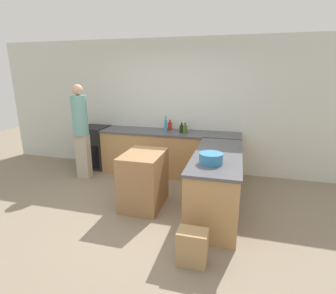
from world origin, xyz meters
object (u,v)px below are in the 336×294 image
object	(u,v)px
vinegar_bottle_clear	(181,126)
paper_bag	(192,247)
dish_soap_bottle	(166,125)
wine_bottle_dark	(182,128)
mixing_bowl	(211,158)
island_table	(144,180)
hot_sauce_bottle	(170,126)
person_by_range	(81,128)
range_oven	(95,147)
olive_oil_bottle	(185,129)

from	to	relation	value
vinegar_bottle_clear	paper_bag	distance (m)	2.88
dish_soap_bottle	paper_bag	bearing A→B (deg)	-68.56
wine_bottle_dark	vinegar_bottle_clear	world-z (taller)	vinegar_bottle_clear
mixing_bowl	island_table	bearing A→B (deg)	163.80
hot_sauce_bottle	mixing_bowl	bearing A→B (deg)	-61.16
person_by_range	range_oven	bearing A→B (deg)	100.58
range_oven	person_by_range	xyz separation A→B (m)	(0.12, -0.66, 0.56)
mixing_bowl	hot_sauce_bottle	xyz separation A→B (m)	(-1.04, 1.90, 0.01)
range_oven	vinegar_bottle_clear	distance (m)	2.00
paper_bag	wine_bottle_dark	bearing A→B (deg)	104.93
olive_oil_bottle	wine_bottle_dark	distance (m)	0.11
mixing_bowl	vinegar_bottle_clear	size ratio (longest dim) A/B	1.37
olive_oil_bottle	dish_soap_bottle	size ratio (longest dim) A/B	0.67
paper_bag	island_table	bearing A→B (deg)	130.65
vinegar_bottle_clear	hot_sauce_bottle	distance (m)	0.25
range_oven	island_table	size ratio (longest dim) A/B	1.06
person_by_range	hot_sauce_bottle	bearing A→B (deg)	28.05
olive_oil_bottle	person_by_range	xyz separation A→B (m)	(-1.91, -0.58, 0.04)
range_oven	olive_oil_bottle	world-z (taller)	olive_oil_bottle
island_table	olive_oil_bottle	xyz separation A→B (m)	(0.37, 1.35, 0.55)
mixing_bowl	person_by_range	bearing A→B (deg)	157.54
range_oven	mixing_bowl	distance (m)	3.26
vinegar_bottle_clear	paper_bag	bearing A→B (deg)	-75.11
paper_bag	range_oven	bearing A→B (deg)	135.95
wine_bottle_dark	vinegar_bottle_clear	size ratio (longest dim) A/B	0.88
dish_soap_bottle	paper_bag	distance (m)	2.89
vinegar_bottle_clear	island_table	bearing A→B (deg)	-99.12
dish_soap_bottle	person_by_range	xyz separation A→B (m)	(-1.50, -0.69, -0.00)
olive_oil_bottle	vinegar_bottle_clear	distance (m)	0.24
olive_oil_bottle	person_by_range	size ratio (longest dim) A/B	0.11
range_oven	vinegar_bottle_clear	bearing A→B (deg)	4.06
dish_soap_bottle	person_by_range	world-z (taller)	person_by_range
mixing_bowl	hot_sauce_bottle	size ratio (longest dim) A/B	1.45
mixing_bowl	dish_soap_bottle	xyz separation A→B (m)	(-1.10, 1.76, 0.05)
range_oven	olive_oil_bottle	bearing A→B (deg)	-2.02
island_table	vinegar_bottle_clear	bearing A→B (deg)	80.88
wine_bottle_dark	island_table	bearing A→B (deg)	-101.36
range_oven	mixing_bowl	xyz separation A→B (m)	(2.71, -1.73, 0.51)
person_by_range	paper_bag	bearing A→B (deg)	-36.99
dish_soap_bottle	vinegar_bottle_clear	xyz separation A→B (m)	(0.30, 0.10, -0.03)
person_by_range	vinegar_bottle_clear	bearing A→B (deg)	23.81
mixing_bowl	person_by_range	world-z (taller)	person_by_range
dish_soap_bottle	range_oven	bearing A→B (deg)	-178.73
mixing_bowl	olive_oil_bottle	world-z (taller)	olive_oil_bottle
island_table	olive_oil_bottle	size ratio (longest dim) A/B	4.12
island_table	mixing_bowl	world-z (taller)	mixing_bowl
wine_bottle_dark	person_by_range	distance (m)	1.94
hot_sauce_bottle	person_by_range	size ratio (longest dim) A/B	0.12
vinegar_bottle_clear	person_by_range	world-z (taller)	person_by_range
range_oven	hot_sauce_bottle	world-z (taller)	hot_sauce_bottle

